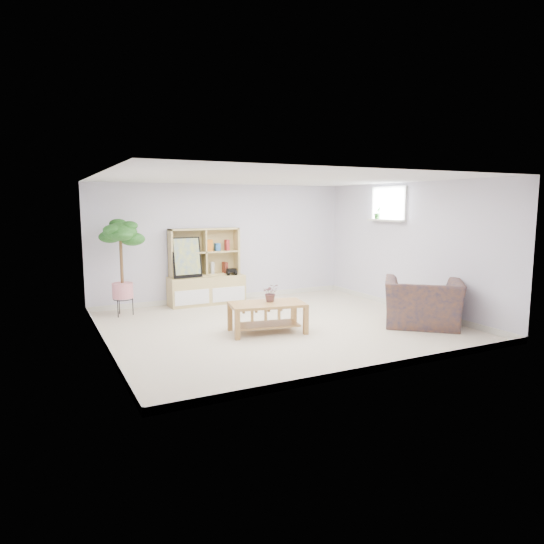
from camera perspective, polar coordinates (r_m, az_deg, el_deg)
name	(u,v)px	position (r m, az deg, el deg)	size (l,w,h in m)	color
floor	(279,326)	(8.05, 0.83, -6.37)	(5.50, 5.00, 0.01)	beige
ceiling	(279,178)	(7.81, 0.87, 10.95)	(5.50, 5.00, 0.01)	silver
walls	(279,254)	(7.84, 0.85, 2.15)	(5.51, 5.01, 2.40)	silver
baseboard	(279,323)	(8.04, 0.83, -6.03)	(5.50, 5.00, 0.10)	silver
window	(389,204)	(9.83, 13.60, 7.79)	(0.10, 0.98, 0.68)	#CFDFFF
window_sill	(386,220)	(9.79, 13.27, 5.93)	(0.14, 1.00, 0.04)	silver
storage_unit	(206,267)	(9.76, -7.74, 0.63)	(1.52, 0.51, 1.52)	tan
poster	(187,258)	(9.57, -9.99, 1.69)	(0.57, 0.13, 0.79)	yellow
toy_truck	(231,271)	(9.86, -4.80, 0.08)	(0.28, 0.19, 0.15)	black
coffee_table	(267,318)	(7.61, -0.56, -5.40)	(1.15, 0.63, 0.47)	brown
table_plant	(271,293)	(7.64, -0.15, -2.44)	(0.26, 0.22, 0.28)	#205022
floor_tree	(122,268)	(9.05, -17.27, 0.48)	(0.64, 0.64, 1.74)	#175011
armchair	(423,300)	(8.32, 17.30, -3.12)	(1.21, 1.05, 0.89)	#1B2441
sill_plant	(377,213)	(10.00, 12.29, 6.84)	(0.14, 0.11, 0.25)	#175011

